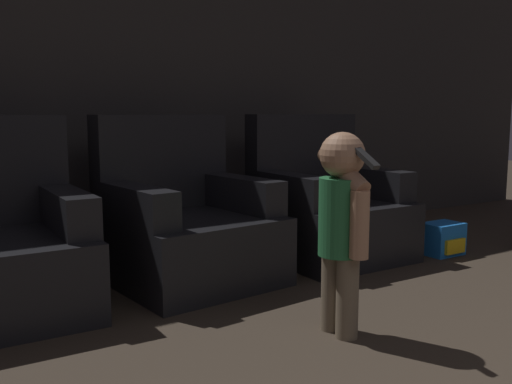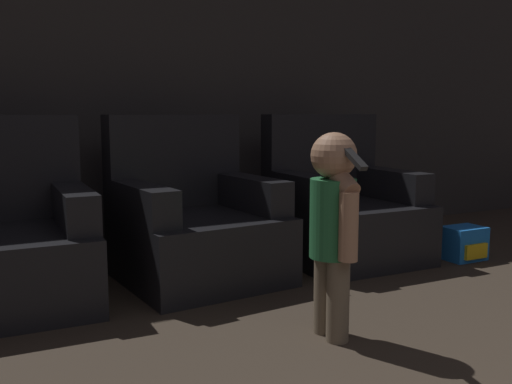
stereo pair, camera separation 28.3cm
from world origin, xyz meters
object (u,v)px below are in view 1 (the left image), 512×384
person_toddler (342,217)px  toy_backpack (443,239)px  armchair_middle (186,226)px  armchair_right (326,209)px

person_toddler → toy_backpack: (1.53, 0.71, -0.42)m
armchair_middle → person_toddler: armchair_middle is taller
armchair_middle → armchair_right: (1.05, 0.00, 0.00)m
armchair_middle → armchair_right: bearing=-5.3°
armchair_middle → toy_backpack: bearing=-18.8°
armchair_middle → person_toddler: bearing=-84.9°
armchair_middle → armchair_right: 1.05m
armchair_right → toy_backpack: (0.69, -0.42, -0.21)m
armchair_middle → person_toddler: (0.21, -1.13, 0.21)m
person_toddler → toy_backpack: bearing=117.4°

